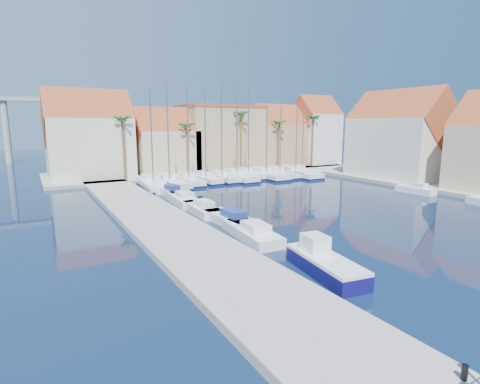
# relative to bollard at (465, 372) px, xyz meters

# --- Properties ---
(ground) EXTENTS (260.00, 260.00, 0.00)m
(ground) POSITION_rel_bollard_xyz_m (6.75, 8.88, -0.77)
(ground) COLOR black
(ground) RESTS_ON ground
(quay_west) EXTENTS (6.00, 77.00, 0.50)m
(quay_west) POSITION_rel_bollard_xyz_m (-2.25, 22.38, -0.52)
(quay_west) COLOR gray
(quay_west) RESTS_ON ground
(shore_north) EXTENTS (54.00, 16.00, 0.50)m
(shore_north) POSITION_rel_bollard_xyz_m (16.75, 56.88, -0.52)
(shore_north) COLOR gray
(shore_north) RESTS_ON ground
(shore_east) EXTENTS (12.00, 60.00, 0.50)m
(shore_east) POSITION_rel_bollard_xyz_m (38.75, 23.88, -0.52)
(shore_east) COLOR gray
(shore_east) RESTS_ON ground
(bollard) EXTENTS (0.21, 0.21, 0.53)m
(bollard) POSITION_rel_bollard_xyz_m (0.00, 0.00, 0.00)
(bollard) COLOR black
(bollard) RESTS_ON quay_west
(fishing_boat) EXTENTS (2.85, 6.18, 2.08)m
(fishing_boat) POSITION_rel_bollard_xyz_m (2.87, 9.85, -0.07)
(fishing_boat) COLOR #120E51
(fishing_boat) RESTS_ON ground
(motorboat_west_0) EXTENTS (2.82, 6.98, 1.40)m
(motorboat_west_0) POSITION_rel_bollard_xyz_m (2.77, 17.76, -0.26)
(motorboat_west_0) COLOR white
(motorboat_west_0) RESTS_ON ground
(motorboat_west_1) EXTENTS (2.52, 6.68, 1.40)m
(motorboat_west_1) POSITION_rel_bollard_xyz_m (3.31, 22.28, -0.26)
(motorboat_west_1) COLOR white
(motorboat_west_1) RESTS_ON ground
(motorboat_west_2) EXTENTS (2.27, 6.33, 1.40)m
(motorboat_west_2) POSITION_rel_bollard_xyz_m (2.79, 27.24, -0.26)
(motorboat_west_2) COLOR white
(motorboat_west_2) RESTS_ON ground
(motorboat_west_3) EXTENTS (2.61, 6.97, 1.40)m
(motorboat_west_3) POSITION_rel_bollard_xyz_m (2.88, 32.58, -0.26)
(motorboat_west_3) COLOR white
(motorboat_west_3) RESTS_ON ground
(motorboat_west_4) EXTENTS (2.09, 5.92, 1.40)m
(motorboat_west_4) POSITION_rel_bollard_xyz_m (3.22, 37.66, -0.26)
(motorboat_west_4) COLOR white
(motorboat_west_4) RESTS_ON ground
(motorboat_west_5) EXTENTS (2.47, 6.54, 1.40)m
(motorboat_west_5) POSITION_rel_bollard_xyz_m (2.92, 41.86, -0.26)
(motorboat_west_5) COLOR white
(motorboat_west_5) RESTS_ON ground
(motorboat_east_1) EXTENTS (1.75, 4.94, 1.40)m
(motorboat_east_1) POSITION_rel_bollard_xyz_m (30.75, 23.68, -0.26)
(motorboat_east_1) COLOR white
(motorboat_east_1) RESTS_ON ground
(sailboat_0) EXTENTS (3.95, 11.63, 13.24)m
(sailboat_0) POSITION_rel_bollard_xyz_m (3.00, 44.62, -0.19)
(sailboat_0) COLOR white
(sailboat_0) RESTS_ON ground
(sailboat_1) EXTENTS (3.12, 11.52, 14.48)m
(sailboat_1) POSITION_rel_bollard_xyz_m (5.37, 44.96, -0.18)
(sailboat_1) COLOR white
(sailboat_1) RESTS_ON ground
(sailboat_2) EXTENTS (2.71, 8.92, 14.03)m
(sailboat_2) POSITION_rel_bollard_xyz_m (8.34, 44.88, -0.13)
(sailboat_2) COLOR white
(sailboat_2) RESTS_ON ground
(sailboat_3) EXTENTS (2.48, 8.26, 13.18)m
(sailboat_3) POSITION_rel_bollard_xyz_m (11.14, 45.13, -0.13)
(sailboat_3) COLOR white
(sailboat_3) RESTS_ON ground
(sailboat_4) EXTENTS (2.63, 8.44, 14.57)m
(sailboat_4) POSITION_rel_bollard_xyz_m (13.76, 45.03, -0.11)
(sailboat_4) COLOR white
(sailboat_4) RESTS_ON ground
(sailboat_5) EXTENTS (2.87, 10.56, 14.21)m
(sailboat_5) POSITION_rel_bollard_xyz_m (16.43, 45.18, -0.17)
(sailboat_5) COLOR white
(sailboat_5) RESTS_ON ground
(sailboat_6) EXTENTS (2.22, 8.14, 14.05)m
(sailboat_6) POSITION_rel_bollard_xyz_m (18.99, 45.91, -0.11)
(sailboat_6) COLOR white
(sailboat_6) RESTS_ON ground
(sailboat_7) EXTENTS (3.40, 11.50, 11.34)m
(sailboat_7) POSITION_rel_bollard_xyz_m (21.76, 45.00, -0.21)
(sailboat_7) COLOR white
(sailboat_7) RESTS_ON ground
(sailboat_8) EXTENTS (3.41, 10.11, 11.45)m
(sailboat_8) POSITION_rel_bollard_xyz_m (24.41, 44.95, -0.19)
(sailboat_8) COLOR white
(sailboat_8) RESTS_ON ground
(sailboat_9) EXTENTS (3.19, 12.01, 11.60)m
(sailboat_9) POSITION_rel_bollard_xyz_m (26.99, 44.13, -0.21)
(sailboat_9) COLOR white
(sailboat_9) RESTS_ON ground
(sailboat_10) EXTENTS (2.66, 8.36, 11.08)m
(sailboat_10) POSITION_rel_bollard_xyz_m (29.50, 45.38, -0.17)
(sailboat_10) COLOR white
(sailboat_10) RESTS_ON ground
(building_0) EXTENTS (12.30, 9.00, 13.50)m
(building_0) POSITION_rel_bollard_xyz_m (-3.25, 55.88, 5.76)
(building_0) COLOR beige
(building_0) RESTS_ON shore_north
(building_1) EXTENTS (10.30, 8.00, 11.00)m
(building_1) POSITION_rel_bollard_xyz_m (8.75, 55.88, 4.53)
(building_1) COLOR #CCBA90
(building_1) RESTS_ON shore_north
(building_2) EXTENTS (14.20, 10.20, 11.50)m
(building_2) POSITION_rel_bollard_xyz_m (19.75, 56.88, 5.49)
(building_2) COLOR #9B855F
(building_2) RESTS_ON shore_north
(building_3) EXTENTS (10.30, 8.00, 12.00)m
(building_3) POSITION_rel_bollard_xyz_m (31.75, 55.88, 5.09)
(building_3) COLOR #B07B59
(building_3) RESTS_ON shore_north
(building_4) EXTENTS (8.30, 8.00, 14.00)m
(building_4) POSITION_rel_bollard_xyz_m (40.75, 54.88, 6.20)
(building_4) COLOR silver
(building_4) RESTS_ON shore_north
(building_6) EXTENTS (9.00, 14.30, 13.50)m
(building_6) POSITION_rel_bollard_xyz_m (38.75, 32.88, 5.75)
(building_6) COLOR beige
(building_6) RESTS_ON shore_east
(palm_0) EXTENTS (2.60, 2.60, 10.15)m
(palm_0) POSITION_rel_bollard_xyz_m (0.75, 50.88, 8.31)
(palm_0) COLOR brown
(palm_0) RESTS_ON shore_north
(palm_1) EXTENTS (2.60, 2.60, 9.15)m
(palm_1) POSITION_rel_bollard_xyz_m (10.75, 50.88, 7.37)
(palm_1) COLOR brown
(palm_1) RESTS_ON shore_north
(palm_2) EXTENTS (2.60, 2.60, 11.15)m
(palm_2) POSITION_rel_bollard_xyz_m (20.75, 50.88, 9.25)
(palm_2) COLOR brown
(palm_2) RESTS_ON shore_north
(palm_3) EXTENTS (2.60, 2.60, 9.65)m
(palm_3) POSITION_rel_bollard_xyz_m (28.75, 50.88, 7.84)
(palm_3) COLOR brown
(palm_3) RESTS_ON shore_north
(palm_4) EXTENTS (2.60, 2.60, 10.65)m
(palm_4) POSITION_rel_bollard_xyz_m (36.75, 50.88, 8.78)
(palm_4) COLOR brown
(palm_4) RESTS_ON shore_north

